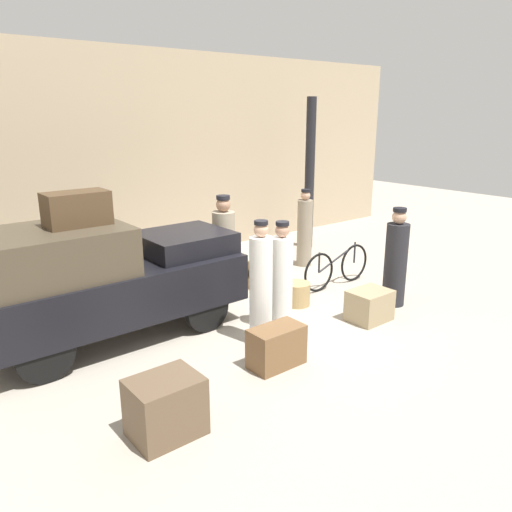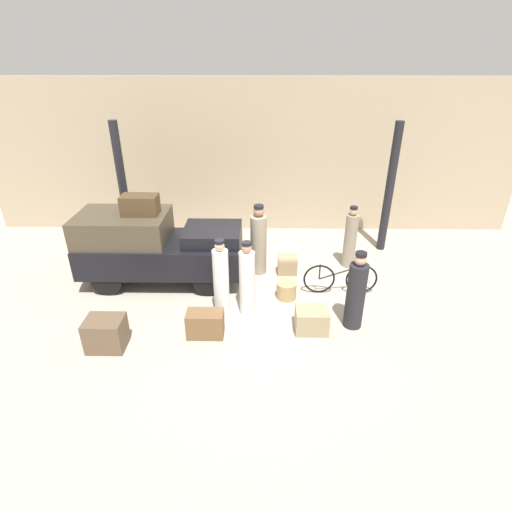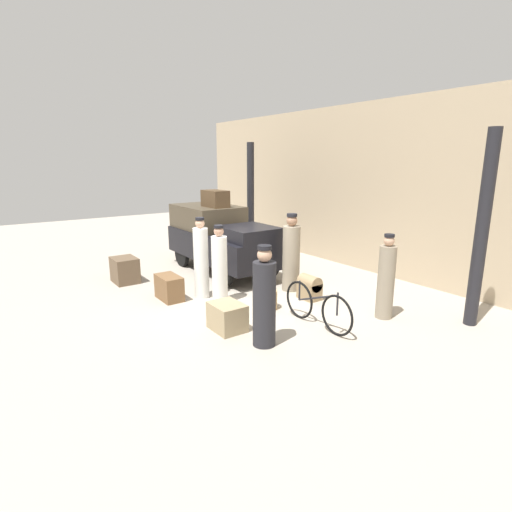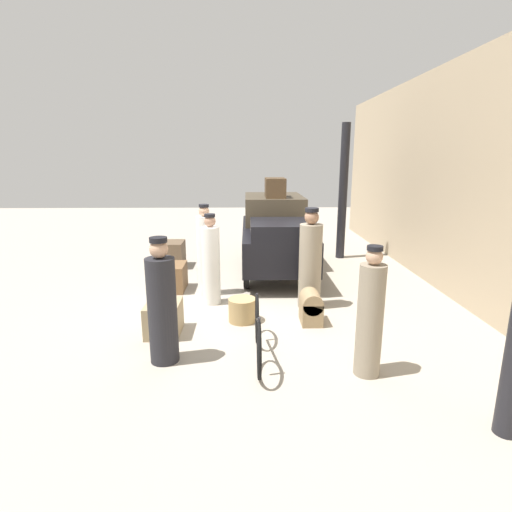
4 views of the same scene
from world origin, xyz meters
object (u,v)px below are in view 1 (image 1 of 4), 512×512
suitcase_tan_flat (276,347)px  trunk_large_brown (166,407)px  conductor_in_dark_uniform (261,288)px  trunk_on_truck_roof (77,209)px  suitcase_small_leather (369,305)px  porter_carrying_trunk (224,250)px  bicycle (337,267)px  porter_lifting_near_truck (305,231)px  porter_standing_middle (396,261)px  porter_with_bicycle (282,281)px  wicker_basket (297,294)px  truck (100,278)px  suitcase_black_upright (259,273)px

suitcase_tan_flat → trunk_large_brown: 1.88m
conductor_in_dark_uniform → trunk_on_truck_roof: trunk_on_truck_roof is taller
trunk_large_brown → suitcase_small_leather: size_ratio=1.09×
porter_carrying_trunk → trunk_large_brown: bearing=-133.8°
bicycle → conductor_in_dark_uniform: conductor_in_dark_uniform is taller
suitcase_small_leather → porter_lifting_near_truck: bearing=65.6°
suitcase_small_leather → porter_standing_middle: bearing=11.8°
bicycle → porter_with_bicycle: porter_with_bicycle is taller
porter_with_bicycle → porter_carrying_trunk: size_ratio=0.93×
porter_standing_middle → trunk_on_truck_roof: 5.15m
wicker_basket → conductor_in_dark_uniform: (-1.41, -0.74, 0.64)m
porter_lifting_near_truck → suitcase_small_leather: porter_lifting_near_truck is taller
truck → conductor_in_dark_uniform: conductor_in_dark_uniform is taller
truck → porter_standing_middle: truck is taller
bicycle → suitcase_tan_flat: 3.37m
bicycle → trunk_large_brown: (-4.79, -2.01, -0.06)m
truck → suitcase_small_leather: 4.14m
truck → wicker_basket: size_ratio=8.34×
suitcase_tan_flat → conductor_in_dark_uniform: bearing=67.2°
truck → suitcase_tan_flat: size_ratio=5.23×
porter_carrying_trunk → suitcase_tan_flat: (-1.03, -2.62, -0.56)m
porter_lifting_near_truck → suitcase_black_upright: porter_lifting_near_truck is taller
suitcase_tan_flat → porter_lifting_near_truck: bearing=41.3°
wicker_basket → suitcase_small_leather: suitcase_small_leather is taller
bicycle → trunk_on_truck_roof: size_ratio=2.09×
porter_carrying_trunk → truck: bearing=-169.5°
bicycle → porter_lifting_near_truck: porter_lifting_near_truck is taller
truck → suitcase_black_upright: (3.21, 0.37, -0.68)m
porter_carrying_trunk → trunk_large_brown: porter_carrying_trunk is taller
porter_with_bicycle → porter_carrying_trunk: 1.82m
bicycle → suitcase_tan_flat: bicycle is taller
truck → suitcase_small_leather: (3.57, -1.97, -0.70)m
conductor_in_dark_uniform → trunk_large_brown: conductor_in_dark_uniform is taller
porter_standing_middle → porter_lifting_near_truck: 2.65m
porter_standing_middle → suitcase_tan_flat: size_ratio=2.32×
bicycle → porter_lifting_near_truck: size_ratio=1.04×
suitcase_tan_flat → trunk_large_brown: trunk_large_brown is taller
truck → porter_with_bicycle: 2.63m
wicker_basket → suitcase_small_leather: size_ratio=0.70×
porter_carrying_trunk → suitcase_tan_flat: size_ratio=2.49×
wicker_basket → porter_carrying_trunk: porter_carrying_trunk is taller
trunk_large_brown → suitcase_small_leather: 4.02m
porter_lifting_near_truck → trunk_on_truck_roof: bearing=-170.8°
porter_carrying_trunk → trunk_large_brown: 4.19m
porter_carrying_trunk → trunk_on_truck_roof: 2.97m
trunk_large_brown → wicker_basket: bearing=26.8°
porter_with_bicycle → conductor_in_dark_uniform: bearing=-163.5°
trunk_on_truck_roof → suitcase_black_upright: bearing=6.2°
porter_with_bicycle → suitcase_black_upright: (0.97, 1.72, -0.50)m
porter_with_bicycle → suitcase_tan_flat: size_ratio=2.32×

